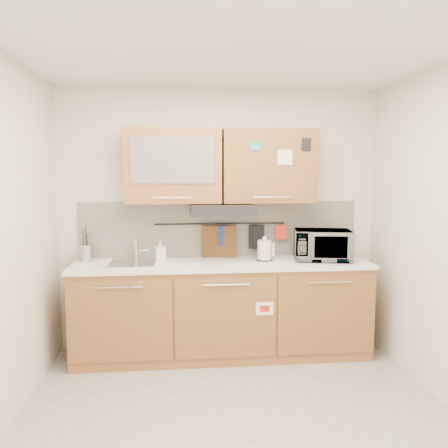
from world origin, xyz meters
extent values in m
plane|color=#9E9993|center=(0.00, 0.00, 0.00)|extent=(3.20, 3.20, 0.00)
plane|color=white|center=(0.00, 0.00, 2.60)|extent=(3.20, 3.20, 0.00)
plane|color=silver|center=(0.00, 1.50, 1.30)|extent=(3.20, 0.00, 3.20)
cube|color=#AA6B3C|center=(0.00, 1.20, 0.44)|extent=(2.80, 0.60, 0.88)
cube|color=black|center=(0.00, 1.20, 0.05)|extent=(2.80, 0.54, 0.10)
cube|color=olive|center=(-0.93, 0.89, 0.47)|extent=(0.91, 0.02, 0.74)
cylinder|color=silver|center=(-0.93, 0.86, 0.78)|extent=(0.41, 0.01, 0.01)
cube|color=olive|center=(0.00, 0.89, 0.47)|extent=(0.91, 0.02, 0.74)
cylinder|color=silver|center=(0.00, 0.86, 0.78)|extent=(0.41, 0.01, 0.01)
cube|color=olive|center=(0.93, 0.89, 0.47)|extent=(0.91, 0.02, 0.74)
cylinder|color=silver|center=(0.93, 0.86, 0.78)|extent=(0.41, 0.01, 0.01)
cube|color=white|center=(0.00, 1.19, 0.90)|extent=(2.82, 0.62, 0.04)
cube|color=silver|center=(0.00, 1.49, 1.20)|extent=(2.80, 0.02, 0.56)
cube|color=#AA6B3C|center=(-0.46, 1.32, 1.83)|extent=(0.90, 0.35, 0.70)
cube|color=silver|center=(-0.46, 1.14, 1.88)|extent=(0.76, 0.02, 0.42)
cube|color=olive|center=(0.46, 1.32, 1.83)|extent=(0.90, 0.35, 0.70)
cube|color=white|center=(0.58, 1.14, 1.91)|extent=(0.14, 0.00, 0.14)
cube|color=black|center=(0.00, 1.25, 1.42)|extent=(0.60, 0.46, 0.10)
cube|color=silver|center=(-0.85, 1.20, 0.92)|extent=(0.42, 0.40, 0.03)
cylinder|color=silver|center=(-0.83, 1.36, 1.04)|extent=(0.03, 0.03, 0.24)
cylinder|color=silver|center=(-0.83, 1.28, 1.14)|extent=(0.02, 0.18, 0.02)
cylinder|color=black|center=(0.00, 1.45, 1.26)|extent=(1.30, 0.02, 0.02)
cylinder|color=#AEAFB3|center=(-1.30, 1.33, 1.00)|extent=(0.17, 0.17, 0.17)
cylinder|color=black|center=(-1.32, 1.35, 1.08)|extent=(0.01, 0.01, 0.31)
cylinder|color=black|center=(-1.28, 1.32, 1.06)|extent=(0.01, 0.01, 0.28)
cylinder|color=black|center=(-1.30, 1.36, 1.09)|extent=(0.01, 0.01, 0.33)
cylinder|color=black|center=(-1.32, 1.31, 1.04)|extent=(0.01, 0.01, 0.25)
cylinder|color=silver|center=(0.41, 1.23, 1.02)|extent=(0.16, 0.16, 0.20)
sphere|color=silver|center=(0.41, 1.23, 1.14)|extent=(0.05, 0.05, 0.05)
cube|color=silver|center=(0.50, 1.21, 1.03)|extent=(0.02, 0.03, 0.13)
cylinder|color=black|center=(0.41, 1.23, 0.93)|extent=(0.15, 0.15, 0.01)
cube|color=black|center=(0.89, 1.23, 1.01)|extent=(0.27, 0.19, 0.18)
cube|color=black|center=(0.85, 1.22, 1.09)|extent=(0.09, 0.12, 0.01)
cube|color=black|center=(0.93, 1.24, 1.09)|extent=(0.09, 0.12, 0.01)
imported|color=#999999|center=(0.98, 1.20, 1.07)|extent=(0.59, 0.45, 0.30)
imported|color=#999999|center=(-0.59, 1.30, 1.02)|extent=(0.11, 0.12, 0.21)
cube|color=brown|center=(-0.01, 1.44, 1.03)|extent=(0.34, 0.07, 0.42)
cube|color=navy|center=(0.04, 1.44, 1.14)|extent=(0.12, 0.07, 0.20)
cube|color=black|center=(0.37, 1.44, 1.12)|extent=(0.16, 0.09, 0.24)
cube|color=red|center=(0.62, 1.44, 1.17)|extent=(0.12, 0.04, 0.14)
camera|label=1|loc=(-0.38, -2.89, 1.75)|focal=35.00mm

